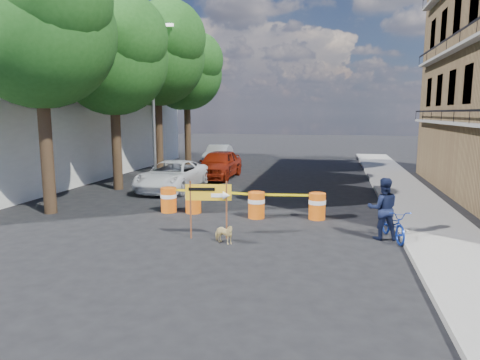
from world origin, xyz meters
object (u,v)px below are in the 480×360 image
at_px(barrel_mid_right, 256,205).
at_px(bicycle, 394,210).
at_px(sedan_red, 219,164).
at_px(sedan_silver, 219,154).
at_px(dog, 224,234).
at_px(barrel_far_left, 169,199).
at_px(suv_white, 172,175).
at_px(pedestrian, 383,209).
at_px(detour_sign, 214,197).
at_px(barrel_far_right, 317,206).
at_px(barrel_mid_left, 193,200).

relative_size(barrel_mid_right, bicycle, 0.52).
xyz_separation_m(sedan_red, sedan_silver, (-1.73, 6.34, -0.10)).
xyz_separation_m(dog, sedan_red, (-3.27, 11.59, 0.49)).
height_order(barrel_far_left, sedan_red, sedan_red).
xyz_separation_m(barrel_far_left, suv_white, (-1.54, 4.36, 0.20)).
bearing_deg(sedan_red, pedestrian, -52.08).
height_order(barrel_far_left, barrel_mid_right, same).
relative_size(barrel_far_left, detour_sign, 0.54).
height_order(pedestrian, bicycle, pedestrian).
xyz_separation_m(bicycle, dog, (-4.61, -1.40, -0.58)).
xyz_separation_m(barrel_far_right, detour_sign, (-2.79, -2.94, 0.74)).
relative_size(barrel_far_left, dog, 1.34).
bearing_deg(sedan_red, barrel_far_left, -86.15).
relative_size(pedestrian, sedan_silver, 0.43).
bearing_deg(pedestrian, sedan_red, -58.39).
distance_m(detour_sign, pedestrian, 4.80).
bearing_deg(barrel_far_left, barrel_mid_right, -3.42).
relative_size(barrel_mid_left, sedan_silver, 0.22).
relative_size(barrel_mid_left, barrel_far_right, 1.00).
xyz_separation_m(dog, sedan_silver, (-4.99, 17.93, 0.39)).
relative_size(pedestrian, bicycle, 1.03).
relative_size(barrel_far_right, pedestrian, 0.51).
relative_size(detour_sign, suv_white, 0.35).
bearing_deg(barrel_far_left, dog, -48.35).
xyz_separation_m(pedestrian, sedan_red, (-7.57, 10.19, -0.11)).
bearing_deg(suv_white, barrel_mid_left, -58.10).
height_order(pedestrian, dog, pedestrian).
xyz_separation_m(barrel_far_left, barrel_mid_left, (0.91, 0.08, 0.00)).
height_order(barrel_far_right, detour_sign, detour_sign).
bearing_deg(sedan_red, dog, -72.96).
bearing_deg(barrel_mid_left, barrel_mid_right, -6.57).
xyz_separation_m(barrel_far_left, barrel_mid_right, (3.26, -0.20, 0.00)).
bearing_deg(detour_sign, sedan_silver, 93.72).
relative_size(detour_sign, sedan_red, 0.37).
xyz_separation_m(barrel_mid_left, bicycle, (6.59, -1.93, 0.39)).
relative_size(barrel_mid_right, sedan_silver, 0.22).
height_order(barrel_mid_left, barrel_far_right, same).
distance_m(bicycle, dog, 4.85).
relative_size(barrel_far_left, pedestrian, 0.51).
relative_size(barrel_far_right, suv_white, 0.19).
bearing_deg(bicycle, detour_sign, 178.23).
distance_m(barrel_mid_left, dog, 3.88).
relative_size(barrel_far_right, bicycle, 0.52).
bearing_deg(barrel_mid_left, sedan_silver, 101.65).
relative_size(bicycle, sedan_red, 0.38).
bearing_deg(sedan_silver, barrel_mid_right, -72.77).
height_order(detour_sign, suv_white, detour_sign).
bearing_deg(sedan_silver, barrel_mid_left, -80.95).
distance_m(barrel_mid_right, sedan_silver, 15.81).
xyz_separation_m(barrel_far_left, detour_sign, (2.51, -2.85, 0.74)).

